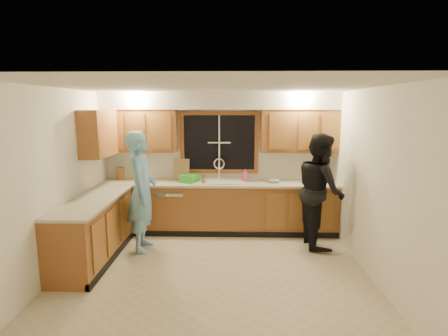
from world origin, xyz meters
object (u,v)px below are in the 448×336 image
at_px(dishwasher, 172,209).
at_px(stove, 76,245).
at_px(sink, 219,185).
at_px(man, 142,192).
at_px(knife_block, 121,174).
at_px(bowl, 274,181).
at_px(dish_crate, 190,178).
at_px(soap_bottle, 245,175).
at_px(woman, 320,190).

height_order(dishwasher, stove, stove).
relative_size(sink, stove, 0.96).
relative_size(man, knife_block, 8.22).
xyz_separation_m(man, bowl, (2.14, 0.85, 0.00)).
bearing_deg(dish_crate, stove, -125.54).
relative_size(sink, dish_crate, 2.99).
distance_m(knife_block, soap_bottle, 2.30).
relative_size(sink, knife_block, 3.74).
bearing_deg(bowl, woman, -39.90).
distance_m(stove, man, 1.26).
bearing_deg(woman, sink, 67.48).
bearing_deg(woman, soap_bottle, 54.11).
distance_m(dish_crate, bowl, 1.50).
distance_m(stove, bowl, 3.36).
bearing_deg(man, woman, -91.32).
height_order(man, knife_block, man).
relative_size(soap_bottle, bowl, 0.96).
height_order(stove, knife_block, knife_block).
height_order(dishwasher, bowl, bowl).
height_order(woman, soap_bottle, woman).
distance_m(dishwasher, woman, 2.63).
xyz_separation_m(man, dish_crate, (0.65, 0.83, 0.04)).
relative_size(sink, man, 0.46).
relative_size(sink, bowl, 3.98).
height_order(sink, man, man).
xyz_separation_m(stove, soap_bottle, (2.28, 2.00, 0.57)).
xyz_separation_m(sink, bowl, (0.98, -0.01, 0.08)).
bearing_deg(soap_bottle, dish_crate, -168.42).
bearing_deg(stove, soap_bottle, 41.30).
xyz_separation_m(stove, man, (0.64, 0.97, 0.49)).
distance_m(man, soap_bottle, 1.94).
relative_size(sink, soap_bottle, 4.14).
relative_size(woman, soap_bottle, 8.90).
height_order(dishwasher, man, man).
height_order(woman, knife_block, woman).
xyz_separation_m(dishwasher, soap_bottle, (1.33, 0.19, 0.61)).
distance_m(dishwasher, stove, 2.04).
bearing_deg(dish_crate, soap_bottle, 11.58).
bearing_deg(sink, woman, -19.23).
bearing_deg(man, dish_crate, -44.87).
relative_size(man, bowl, 8.74).
relative_size(stove, soap_bottle, 4.34).
bearing_deg(dish_crate, man, -128.03).
height_order(stove, man, man).
xyz_separation_m(man, knife_block, (-0.66, 1.01, 0.09)).
xyz_separation_m(woman, soap_bottle, (-1.19, 0.76, 0.10)).
xyz_separation_m(sink, dish_crate, (-0.51, -0.03, 0.12)).
height_order(knife_block, bowl, knife_block).
bearing_deg(knife_block, man, -87.75).
bearing_deg(bowl, man, -158.40).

